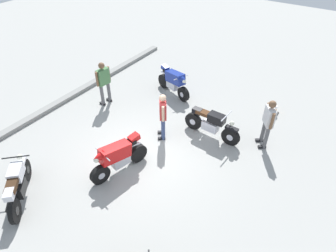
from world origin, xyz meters
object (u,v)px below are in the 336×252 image
Objects in this scene: motorcycle_silver_cruiser at (18,185)px; motorcycle_red_sportbike at (118,156)px; motorcycle_black_cruiser at (212,124)px; person_in_green_shirt at (104,81)px; motorcycle_blue_sportbike at (174,81)px; person_in_red_shirt at (163,114)px; traffic_cone at (274,108)px; person_in_white_shirt at (268,121)px.

motorcycle_red_sportbike is at bearing -78.93° from motorcycle_silver_cruiser.
motorcycle_silver_cruiser is at bearing -117.61° from motorcycle_black_cruiser.
person_in_green_shirt is at bearing -117.46° from motorcycle_red_sportbike.
person_in_red_shirt is at bearing -43.72° from motorcycle_blue_sportbike.
motorcycle_blue_sportbike is at bearing -100.65° from person_in_red_shirt.
motorcycle_black_cruiser is at bearing -168.47° from person_in_green_shirt.
person_in_red_shirt is at bearing -142.90° from motorcycle_black_cruiser.
motorcycle_black_cruiser is 1.33× the size of motorcycle_silver_cruiser.
person_in_green_shirt is (0.46, 3.08, 0.07)m from person_in_red_shirt.
traffic_cone is at bearing -164.62° from person_in_red_shirt.
motorcycle_blue_sportbike is 4.10m from traffic_cone.
motorcycle_red_sportbike is 4.78m from motorcycle_blue_sportbike.
motorcycle_black_cruiser is 1.11× the size of motorcycle_blue_sportbike.
person_in_green_shirt is at bearing -171.25° from motorcycle_black_cruiser.
person_in_white_shirt is 6.18m from person_in_green_shirt.
motorcycle_silver_cruiser is at bearing 32.20° from person_in_red_shirt.
person_in_white_shirt is (-1.09, -4.25, 0.40)m from motorcycle_blue_sportbike.
motorcycle_blue_sportbike is 1.13× the size of person_in_red_shirt.
person_in_green_shirt is 3.35× the size of traffic_cone.
person_in_red_shirt is (2.07, -0.16, 0.36)m from motorcycle_red_sportbike.
motorcycle_silver_cruiser is 7.53m from person_in_white_shirt.
motorcycle_red_sportbike reaches higher than motorcycle_black_cruiser.
motorcycle_red_sportbike is 2.74m from motorcycle_silver_cruiser.
person_in_red_shirt reaches higher than motorcycle_blue_sportbike.
person_in_white_shirt reaches higher than motorcycle_blue_sportbike.
motorcycle_black_cruiser reaches higher than traffic_cone.
motorcycle_blue_sportbike is at bearing -125.49° from person_in_green_shirt.
person_in_green_shirt is at bearing -25.09° from person_in_white_shirt.
person_in_green_shirt reaches higher than motorcycle_black_cruiser.
motorcycle_silver_cruiser is 4.68m from person_in_red_shirt.
motorcycle_black_cruiser is (3.00, -1.52, -0.07)m from motorcycle_red_sportbike.
motorcycle_blue_sportbike reaches higher than traffic_cone.
person_in_red_shirt is (-0.93, 1.36, 0.44)m from motorcycle_black_cruiser.
person_in_green_shirt reaches higher than traffic_cone.
motorcycle_blue_sportbike is (1.65, 2.59, 0.07)m from motorcycle_black_cruiser.
motorcycle_silver_cruiser is (-6.91, 0.49, -0.07)m from motorcycle_blue_sportbike.
motorcycle_silver_cruiser reaches higher than traffic_cone.
person_in_white_shirt reaches higher than traffic_cone.
person_in_green_shirt is (4.79, 1.36, 0.51)m from motorcycle_silver_cruiser.
motorcycle_silver_cruiser is 0.94× the size of person_in_red_shirt.
motorcycle_silver_cruiser is 8.99m from traffic_cone.
motorcycle_black_cruiser is 1.82m from person_in_white_shirt.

